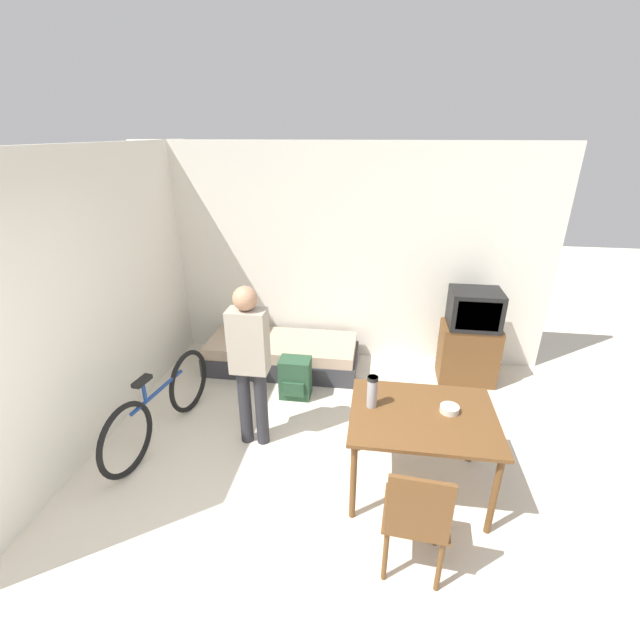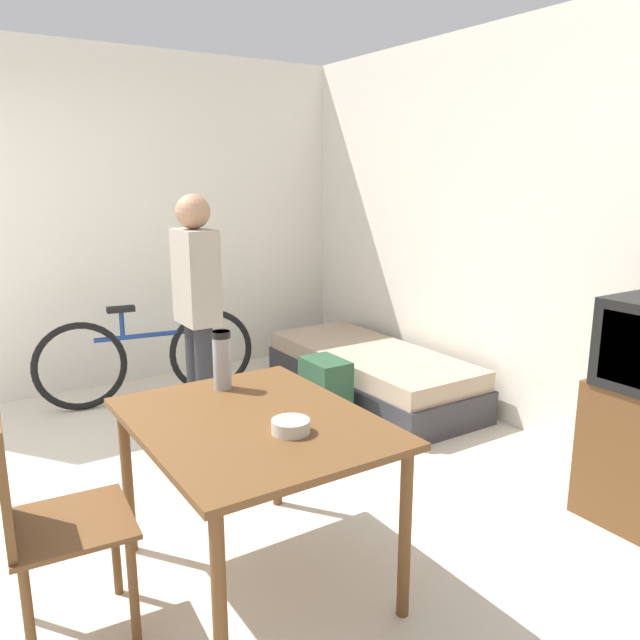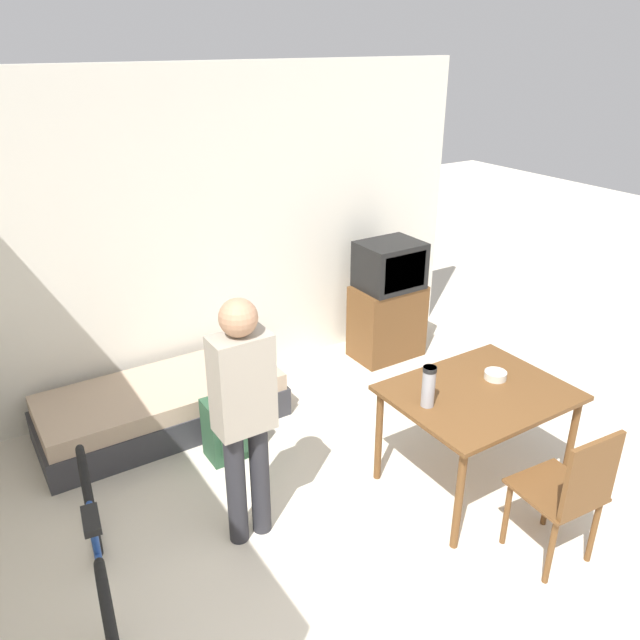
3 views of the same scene
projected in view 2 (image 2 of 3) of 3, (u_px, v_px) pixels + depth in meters
The scene contains 10 objects.
wall_back at pixel (487, 228), 4.38m from camera, with size 5.15×0.06×2.70m.
wall_left at pixel (158, 220), 5.23m from camera, with size 0.06×4.26×2.70m.
daybed at pixel (371, 373), 4.91m from camera, with size 1.89×0.79×0.38m.
dining_table at pixel (253, 438), 2.56m from camera, with size 1.15×0.90×0.75m.
wooden_chair at pixel (41, 514), 2.23m from camera, with size 0.46×0.46×0.94m.
bicycle at pixel (148, 357), 4.80m from camera, with size 0.28×1.65×0.76m.
person_standing at pixel (197, 302), 3.95m from camera, with size 0.34×0.22×1.61m.
thermos_flask at pixel (222, 357), 2.87m from camera, with size 0.09×0.09×0.27m.
mate_bowl at pixel (291, 426), 2.40m from camera, with size 0.15×0.15×0.05m.
backpack at pixel (325, 393), 4.34m from camera, with size 0.34×0.27×0.48m.
Camera 2 is at (3.07, -0.09, 1.72)m, focal length 35.00 mm.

